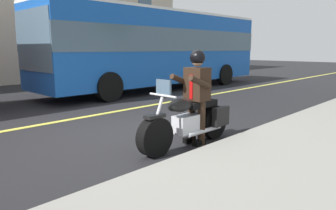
# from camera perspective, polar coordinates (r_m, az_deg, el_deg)

# --- Properties ---
(ground_plane) EXTENTS (80.00, 80.00, 0.00)m
(ground_plane) POSITION_cam_1_polar(r_m,az_deg,el_deg) (6.69, -7.32, -5.04)
(ground_plane) COLOR black
(lane_center_stripe) EXTENTS (60.00, 0.16, 0.01)m
(lane_center_stripe) POSITION_cam_1_polar(r_m,az_deg,el_deg) (8.30, -16.01, -2.31)
(lane_center_stripe) COLOR #E5DB4C
(lane_center_stripe) RESTS_ON ground_plane
(motorcycle_main) EXTENTS (2.21, 0.62, 1.26)m
(motorcycle_main) POSITION_cam_1_polar(r_m,az_deg,el_deg) (5.69, 3.93, -3.02)
(motorcycle_main) COLOR black
(motorcycle_main) RESTS_ON ground_plane
(rider_main) EXTENTS (0.63, 0.55, 1.74)m
(rider_main) POSITION_cam_1_polar(r_m,az_deg,el_deg) (5.73, 5.24, 3.00)
(rider_main) COLOR black
(rider_main) RESTS_ON ground_plane
(bus_far) EXTENTS (11.05, 2.70, 3.30)m
(bus_far) POSITION_cam_1_polar(r_m,az_deg,el_deg) (13.73, -1.46, 10.77)
(bus_far) COLOR blue
(bus_far) RESTS_ON ground_plane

